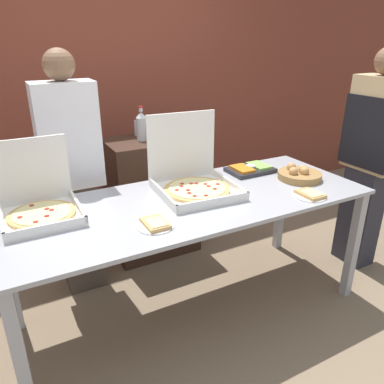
{
  "coord_description": "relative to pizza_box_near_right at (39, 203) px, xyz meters",
  "views": [
    {
      "loc": [
        -1.01,
        -1.89,
        1.8
      ],
      "look_at": [
        0.0,
        0.0,
        0.91
      ],
      "focal_mm": 35.0,
      "sensor_mm": 36.0,
      "label": 1
    }
  ],
  "objects": [
    {
      "name": "soda_can_colored",
      "position": [
        1.0,
        0.66,
        0.15
      ],
      "size": [
        0.07,
        0.07,
        0.12
      ],
      "color": "gold",
      "rests_on": "sideboard_podium"
    },
    {
      "name": "pizza_box_near_right",
      "position": [
        0.0,
        0.0,
        0.0
      ],
      "size": [
        0.42,
        0.43,
        0.41
      ],
      "rotation": [
        0.0,
        0.0,
        -0.01
      ],
      "color": "white",
      "rests_on": "buffet_table"
    },
    {
      "name": "person_server_vest",
      "position": [
        2.4,
        -0.29,
        0.05
      ],
      "size": [
        0.24,
        0.42,
        1.74
      ],
      "rotation": [
        0.0,
        0.0,
        1.57
      ],
      "color": "#2D2D38",
      "rests_on": "ground_plane"
    },
    {
      "name": "sideboard_podium",
      "position": [
        0.96,
        0.7,
        -0.42
      ],
      "size": [
        0.72,
        0.48,
        1.02
      ],
      "color": "#382319",
      "rests_on": "ground_plane"
    },
    {
      "name": "buffet_table",
      "position": [
        0.86,
        -0.21,
        -0.17
      ],
      "size": [
        2.3,
        0.88,
        0.86
      ],
      "color": "#A8AAB2",
      "rests_on": "ground_plane"
    },
    {
      "name": "soda_can_silver",
      "position": [
        0.93,
        0.87,
        0.15
      ],
      "size": [
        0.07,
        0.07,
        0.12
      ],
      "color": "silver",
      "rests_on": "sideboard_podium"
    },
    {
      "name": "bread_basket",
      "position": [
        1.71,
        -0.25,
        -0.04
      ],
      "size": [
        0.3,
        0.3,
        0.1
      ],
      "color": "#9E7542",
      "rests_on": "buffet_table"
    },
    {
      "name": "paper_plate_front_left",
      "position": [
        1.55,
        -0.52,
        -0.06
      ],
      "size": [
        0.21,
        0.21,
        0.03
      ],
      "color": "white",
      "rests_on": "buffet_table"
    },
    {
      "name": "ground_plane",
      "position": [
        0.86,
        -0.21,
        -0.93
      ],
      "size": [
        16.0,
        16.0,
        0.0
      ],
      "primitive_type": "plane",
      "color": "#847056"
    },
    {
      "name": "person_guest_cap",
      "position": [
        0.28,
        0.45,
        -0.02
      ],
      "size": [
        0.4,
        0.22,
        1.74
      ],
      "rotation": [
        0.0,
        0.0,
        3.14
      ],
      "color": "#473D33",
      "rests_on": "ground_plane"
    },
    {
      "name": "paper_plate_front_center",
      "position": [
        0.52,
        -0.43,
        -0.06
      ],
      "size": [
        0.21,
        0.21,
        0.03
      ],
      "color": "white",
      "rests_on": "buffet_table"
    },
    {
      "name": "soda_bottle",
      "position": [
        0.89,
        0.7,
        0.21
      ],
      "size": [
        0.09,
        0.09,
        0.27
      ],
      "color": "#B7BCC1",
      "rests_on": "sideboard_podium"
    },
    {
      "name": "veggie_tray",
      "position": [
        1.49,
        0.04,
        -0.05
      ],
      "size": [
        0.34,
        0.23,
        0.05
      ],
      "color": "#28282D",
      "rests_on": "buffet_table"
    },
    {
      "name": "brick_wall_behind",
      "position": [
        0.86,
        1.49,
        0.47
      ],
      "size": [
        10.0,
        0.06,
        2.8
      ],
      "color": "brown",
      "rests_on": "ground_plane"
    },
    {
      "name": "pizza_box_near_left",
      "position": [
        0.94,
        -0.07,
        0.01
      ],
      "size": [
        0.52,
        0.53,
        0.48
      ],
      "rotation": [
        0.0,
        0.0,
        -0.07
      ],
      "color": "white",
      "rests_on": "buffet_table"
    }
  ]
}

